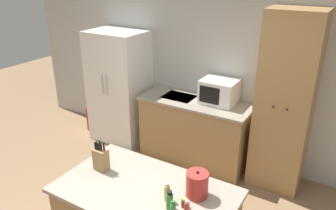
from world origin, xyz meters
name	(u,v)px	position (x,y,z in m)	size (l,w,h in m)	color
wall_back	(235,72)	(0.00, 2.33, 1.30)	(7.20, 0.06, 2.60)	#B2B2AD
refrigerator	(119,87)	(-1.72, 1.98, 0.87)	(0.85, 0.66, 1.74)	white
back_counter	(195,130)	(-0.40, 1.99, 0.47)	(1.54, 0.66, 0.93)	#9E7547
pantry_cabinet	(285,104)	(0.74, 2.05, 1.10)	(0.62, 0.53, 2.20)	#9E7547
microwave	(219,91)	(-0.11, 2.08, 1.08)	(0.45, 0.41, 0.32)	white
knife_block	(101,159)	(-0.40, 0.08, 1.03)	(0.13, 0.09, 0.30)	#9E7547
spice_bottle_tall_dark	(173,210)	(0.47, -0.13, 1.00)	(0.04, 0.04, 0.16)	#337033
spice_bottle_short_red	(169,200)	(0.39, -0.04, 0.99)	(0.05, 0.05, 0.16)	#337033
spice_bottle_amber_oil	(187,208)	(0.54, -0.05, 0.99)	(0.04, 0.04, 0.14)	#B2281E
spice_bottle_green_herb	(167,192)	(0.33, 0.02, 1.00)	(0.05, 0.05, 0.16)	gold
spice_bottle_pale_salt	(184,203)	(0.48, 0.03, 0.96)	(0.05, 0.05, 0.08)	#563319
kettle	(197,184)	(0.50, 0.19, 1.03)	(0.18, 0.18, 0.24)	#B72D28
fire_extinguisher	(90,118)	(-2.37, 1.91, 0.21)	(0.10, 0.10, 0.47)	red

